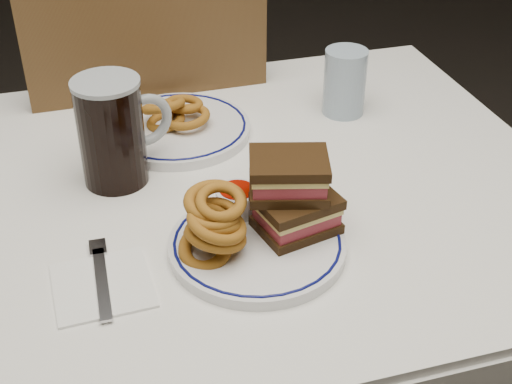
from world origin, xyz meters
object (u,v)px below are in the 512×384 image
object	(u,v)px
reuben_sandwich	(293,194)
beer_mug	(113,131)
main_plate	(257,245)
chair_far	(151,158)
far_plate	(177,128)

from	to	relation	value
reuben_sandwich	beer_mug	distance (m)	0.31
main_plate	reuben_sandwich	bearing A→B (deg)	18.21
chair_far	beer_mug	distance (m)	0.52
reuben_sandwich	beer_mug	size ratio (longest dim) A/B	0.77
main_plate	reuben_sandwich	xyz separation A→B (m)	(0.06, 0.02, 0.06)
main_plate	reuben_sandwich	distance (m)	0.08
beer_mug	chair_far	bearing A→B (deg)	76.71
reuben_sandwich	far_plate	bearing A→B (deg)	106.48
main_plate	reuben_sandwich	size ratio (longest dim) A/B	1.85
beer_mug	main_plate	bearing A→B (deg)	-55.71
reuben_sandwich	far_plate	size ratio (longest dim) A/B	0.52
chair_far	far_plate	xyz separation A→B (m)	(0.02, -0.29, 0.23)
main_plate	far_plate	xyz separation A→B (m)	(-0.04, 0.35, 0.00)
chair_far	reuben_sandwich	world-z (taller)	chair_far
reuben_sandwich	beer_mug	bearing A→B (deg)	134.91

